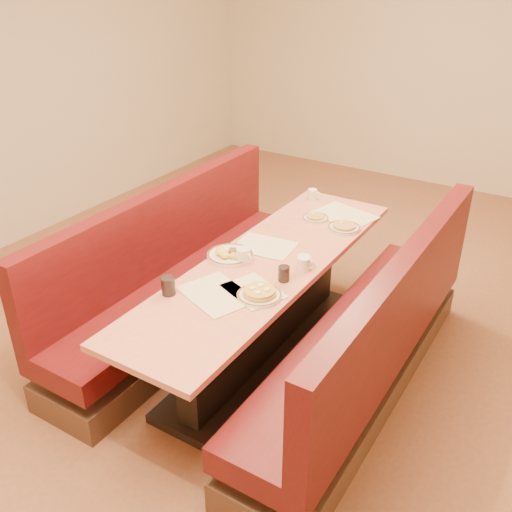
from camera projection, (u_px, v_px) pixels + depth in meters
The scene contains 19 objects.
ground at pixel (266, 355), 4.00m from camera, with size 8.00×8.00×0.00m, color #9E6647.
room_envelope at pixel (268, 71), 3.09m from camera, with size 6.04×8.04×2.82m.
diner_table at pixel (266, 311), 3.82m from camera, with size 0.70×2.50×0.75m.
booth_left at pixel (181, 283), 4.17m from camera, with size 0.55×2.50×1.05m.
booth_right at pixel (368, 348), 3.49m from camera, with size 0.55×2.50×1.05m.
placemat_near_left at pixel (217, 294), 3.30m from camera, with size 0.42×0.32×0.00m, color #FFEAC7.
placemat_near_right at pixel (253, 291), 3.33m from camera, with size 0.35×0.26×0.00m, color #FFEAC7.
placemat_far_left at pixel (265, 246), 3.84m from camera, with size 0.39×0.29×0.00m, color #FFEAC7.
placemat_far_right at pixel (344, 215), 4.29m from camera, with size 0.44×0.33×0.00m, color #FFEAC7.
pancake_plate at pixel (259, 294), 3.27m from camera, with size 0.26×0.26×0.06m.
eggs_plate at pixel (230, 254), 3.70m from camera, with size 0.30×0.30×0.06m.
extra_plate_mid at pixel (344, 227), 4.07m from camera, with size 0.24×0.24×0.05m.
extra_plate_far at pixel (315, 217), 4.23m from camera, with size 0.19×0.19×0.04m.
coffee_mug_a at pixel (304, 264), 3.53m from camera, with size 0.11×0.08×0.09m.
coffee_mug_b at pixel (244, 255), 3.62m from camera, with size 0.12×0.09×0.10m.
coffee_mug_c at pixel (304, 261), 3.57m from camera, with size 0.10×0.07×0.08m.
coffee_mug_d at pixel (313, 194), 4.56m from camera, with size 0.11×0.07×0.08m.
soda_tumbler_near at pixel (168, 286), 3.28m from camera, with size 0.08×0.08×0.11m.
soda_tumbler_mid at pixel (284, 274), 3.42m from camera, with size 0.07×0.07×0.10m.
Camera 1 is at (1.64, -2.75, 2.50)m, focal length 40.00 mm.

